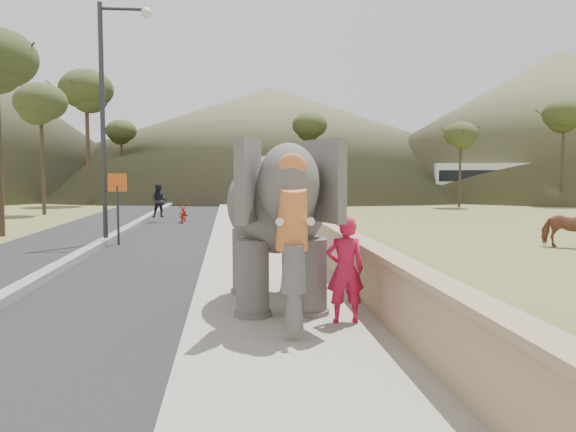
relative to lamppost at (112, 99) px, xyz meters
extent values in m
plane|color=olive|center=(4.69, -11.38, -4.87)|extent=(160.00, 160.00, 0.00)
cube|color=black|center=(-0.31, -1.38, -4.86)|extent=(7.00, 120.00, 0.03)
cube|color=black|center=(-0.31, -1.38, -4.76)|extent=(0.35, 120.00, 0.22)
cube|color=#9E9687|center=(4.69, -1.38, -4.80)|extent=(3.00, 120.00, 0.15)
cube|color=tan|center=(6.34, -1.38, -4.32)|extent=(0.30, 120.00, 1.10)
cylinder|color=#2F3034|center=(-0.31, 0.00, -0.87)|extent=(0.16, 0.16, 8.00)
cylinder|color=#2F3034|center=(0.49, 0.00, 2.93)|extent=(1.60, 0.10, 0.10)
sphere|color=#FFF2CC|center=(1.19, 0.00, 2.83)|extent=(0.36, 0.36, 0.36)
cylinder|color=#2D2D33|center=(0.19, -0.40, -3.87)|extent=(0.08, 0.08, 2.00)
cube|color=#F15B16|center=(0.19, -0.40, -2.77)|extent=(0.60, 0.05, 0.60)
imported|color=brown|center=(14.68, -2.54, -4.20)|extent=(1.73, 1.53, 1.35)
imported|color=silver|center=(24.70, 25.01, -4.15)|extent=(4.36, 2.06, 1.44)
cube|color=white|center=(26.13, 24.17, -3.32)|extent=(11.26, 5.55, 3.10)
cone|color=brown|center=(40.69, 40.62, 3.13)|extent=(56.00, 56.00, 16.00)
cone|color=brown|center=(9.69, 58.62, 2.13)|extent=(80.00, 80.00, 14.00)
imported|color=#B61338|center=(5.64, -11.03, -3.90)|extent=(0.60, 0.39, 1.64)
imported|color=maroon|center=(1.68, 7.80, -4.40)|extent=(0.63, 1.79, 0.94)
imported|color=black|center=(0.53, 7.80, -3.81)|extent=(0.79, 0.62, 1.63)
camera|label=1|loc=(3.89, -19.41, -2.39)|focal=35.00mm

